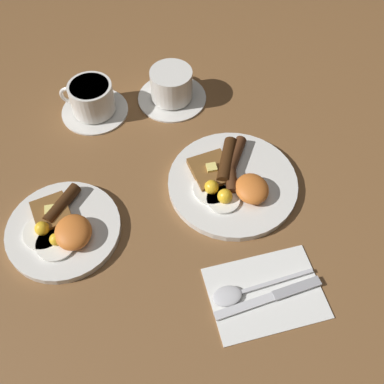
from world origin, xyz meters
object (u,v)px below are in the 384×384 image
breakfast_plate_far (63,228)px  knife (274,296)px  breakfast_plate_near (232,181)px  spoon (237,293)px  teacup_far (92,100)px  teacup_near (171,87)px

breakfast_plate_far → knife: size_ratio=1.09×
breakfast_plate_far → knife: bearing=-123.2°
breakfast_plate_near → spoon: size_ratio=1.39×
breakfast_plate_near → teacup_far: (0.28, 0.24, 0.02)m
teacup_far → spoon: 0.54m
breakfast_plate_far → breakfast_plate_near: bearing=-85.6°
teacup_near → teacup_far: 0.18m
knife → spoon: bearing=-23.5°
breakfast_plate_far → teacup_near: teacup_near is taller
breakfast_plate_far → teacup_near: (0.30, -0.28, 0.02)m
teacup_near → teacup_far: teacup_near is taller
breakfast_plate_near → teacup_far: size_ratio=1.72×
breakfast_plate_near → teacup_near: bearing=12.2°
spoon → breakfast_plate_far: bearing=-38.9°
knife → teacup_far: bearing=-70.1°
teacup_near → breakfast_plate_far: bearing=137.4°
breakfast_plate_far → spoon: size_ratio=1.14×
teacup_far → knife: size_ratio=0.77×
breakfast_plate_near → spoon: breakfast_plate_near is taller
breakfast_plate_far → teacup_far: (0.30, -0.10, 0.02)m
teacup_near → teacup_far: bearing=89.4°
knife → breakfast_plate_near: bearing=-94.8°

